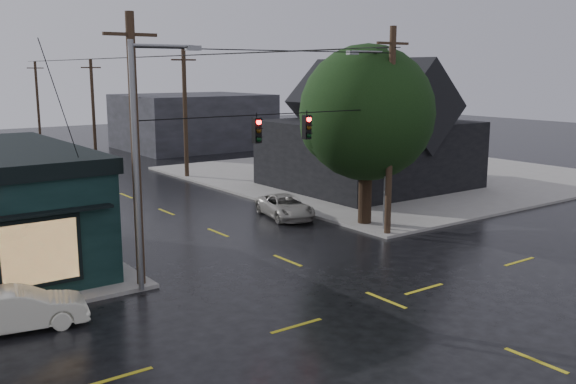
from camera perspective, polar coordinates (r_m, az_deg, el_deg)
ground_plane at (r=23.55m, az=8.68°, el=-9.48°), size 160.00×160.00×0.00m
sidewalk_ne at (r=51.03m, az=8.91°, el=1.60°), size 28.00×28.00×0.15m
ne_building at (r=44.91m, az=7.24°, el=6.06°), size 12.60×11.60×8.75m
corner_tree at (r=33.41m, az=7.03°, el=6.97°), size 6.99×6.99×9.30m
utility_pole_nw at (r=25.26m, az=-12.88°, el=-8.22°), size 2.00×0.32×10.15m
utility_pole_ne at (r=32.34m, az=8.80°, el=-3.86°), size 2.00×0.32×10.15m
utility_pole_far_a at (r=49.58m, az=-8.96°, el=1.24°), size 2.00×0.32×9.65m
utility_pole_far_b at (r=67.83m, az=-16.73°, el=3.47°), size 2.00×0.32×9.15m
utility_pole_far_c at (r=86.86m, az=-21.17°, el=4.71°), size 2.00×0.32×9.15m
span_signal_assembly at (r=27.25m, az=-0.51°, el=5.71°), size 13.00×0.48×1.23m
streetlight_nw at (r=24.54m, az=-12.88°, el=-8.80°), size 5.40×0.30×9.15m
streetlight_ne at (r=33.16m, az=8.56°, el=-3.49°), size 5.40×0.30×9.15m
bg_building_east at (r=68.58m, az=-8.47°, el=6.24°), size 14.00×12.00×5.60m
sedan_cream at (r=22.25m, az=-22.78°, el=-9.61°), size 4.31×2.16×1.36m
suv_silver at (r=35.73m, az=-0.25°, el=-1.30°), size 3.02×4.87×1.26m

